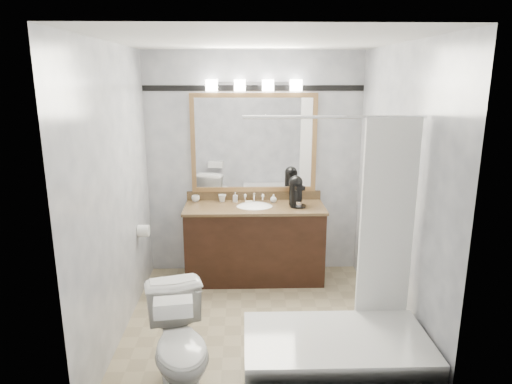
# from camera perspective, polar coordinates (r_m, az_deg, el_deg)

# --- Properties ---
(room) EXTENTS (2.42, 2.62, 2.52)m
(room) POSITION_cam_1_polar(r_m,az_deg,el_deg) (3.89, 0.19, -0.29)
(room) COLOR tan
(room) RESTS_ON ground
(vanity) EXTENTS (1.53, 0.58, 0.97)m
(vanity) POSITION_cam_1_polar(r_m,az_deg,el_deg) (5.11, -0.18, -6.17)
(vanity) COLOR black
(vanity) RESTS_ON ground
(mirror) EXTENTS (1.40, 0.04, 1.10)m
(mirror) POSITION_cam_1_polar(r_m,az_deg,el_deg) (5.10, -0.27, 6.10)
(mirror) COLOR #A97C4C
(mirror) RESTS_ON room
(vanity_light_bar) EXTENTS (1.02, 0.14, 0.12)m
(vanity_light_bar) POSITION_cam_1_polar(r_m,az_deg,el_deg) (4.99, -0.26, 13.22)
(vanity_light_bar) COLOR silver
(vanity_light_bar) RESTS_ON room
(accent_stripe) EXTENTS (2.40, 0.01, 0.06)m
(accent_stripe) POSITION_cam_1_polar(r_m,az_deg,el_deg) (5.06, -0.28, 12.86)
(accent_stripe) COLOR black
(accent_stripe) RESTS_ON room
(bathtub) EXTENTS (1.30, 0.75, 1.96)m
(bathtub) POSITION_cam_1_polar(r_m,az_deg,el_deg) (3.53, 10.24, -19.49)
(bathtub) COLOR white
(bathtub) RESTS_ON ground
(tp_roll) EXTENTS (0.11, 0.12, 0.12)m
(tp_roll) POSITION_cam_1_polar(r_m,az_deg,el_deg) (4.79, -13.88, -4.72)
(tp_roll) COLOR white
(tp_roll) RESTS_ON room
(toilet) EXTENTS (0.61, 0.83, 0.75)m
(toilet) POSITION_cam_1_polar(r_m,az_deg,el_deg) (3.45, -9.38, -18.42)
(toilet) COLOR white
(toilet) RESTS_ON ground
(tissue_box) EXTENTS (0.26, 0.17, 0.10)m
(tissue_box) POSITION_cam_1_polar(r_m,az_deg,el_deg) (3.04, -10.30, -13.99)
(tissue_box) COLOR white
(tissue_box) RESTS_ON toilet
(coffee_maker) EXTENTS (0.18, 0.22, 0.34)m
(coffee_maker) POSITION_cam_1_polar(r_m,az_deg,el_deg) (4.96, 5.03, 0.20)
(coffee_maker) COLOR black
(coffee_maker) RESTS_ON vanity
(cup_left) EXTENTS (0.12, 0.12, 0.07)m
(cup_left) POSITION_cam_1_polar(r_m,az_deg,el_deg) (5.19, -7.55, -0.82)
(cup_left) COLOR white
(cup_left) RESTS_ON vanity
(cup_right) EXTENTS (0.11, 0.11, 0.08)m
(cup_right) POSITION_cam_1_polar(r_m,az_deg,el_deg) (5.15, -4.25, -0.77)
(cup_right) COLOR white
(cup_right) RESTS_ON vanity
(soap_bottle_a) EXTENTS (0.05, 0.05, 0.11)m
(soap_bottle_a) POSITION_cam_1_polar(r_m,az_deg,el_deg) (5.14, -2.61, -0.63)
(soap_bottle_a) COLOR white
(soap_bottle_a) RESTS_ON vanity
(soap_bottle_b) EXTENTS (0.08, 0.08, 0.09)m
(soap_bottle_b) POSITION_cam_1_polar(r_m,az_deg,el_deg) (5.11, 2.19, -0.79)
(soap_bottle_b) COLOR white
(soap_bottle_b) RESTS_ON vanity
(soap_bar) EXTENTS (0.08, 0.06, 0.02)m
(soap_bar) POSITION_cam_1_polar(r_m,az_deg,el_deg) (5.09, -0.90, -1.27)
(soap_bar) COLOR beige
(soap_bar) RESTS_ON vanity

